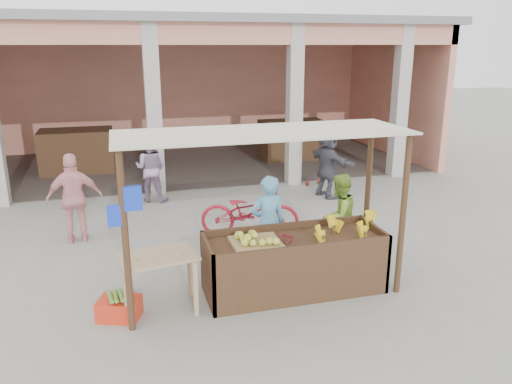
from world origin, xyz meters
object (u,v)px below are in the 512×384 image
object	(u,v)px
vendor_blue	(268,221)
vendor_green	(339,215)
side_table	(159,265)
fruit_stall	(294,265)
red_crate	(119,308)
motorcycle	(250,211)

from	to	relation	value
vendor_blue	vendor_green	world-z (taller)	vendor_blue
side_table	fruit_stall	bearing A→B (deg)	-8.98
red_crate	vendor_green	xyz separation A→B (m)	(3.61, 1.04, 0.64)
fruit_stall	side_table	size ratio (longest dim) A/B	2.38
fruit_stall	vendor_green	bearing A→B (deg)	39.46
side_table	motorcycle	bearing A→B (deg)	40.88
red_crate	vendor_green	size ratio (longest dim) A/B	0.34
side_table	vendor_green	xyz separation A→B (m)	(3.06, 0.95, 0.11)
red_crate	vendor_blue	bearing A→B (deg)	41.59
vendor_blue	vendor_green	xyz separation A→B (m)	(1.28, 0.15, -0.07)
fruit_stall	motorcycle	bearing A→B (deg)	91.59
vendor_green	side_table	bearing A→B (deg)	-8.68
fruit_stall	vendor_blue	bearing A→B (deg)	102.44
motorcycle	vendor_green	bearing A→B (deg)	-122.63
red_crate	vendor_blue	distance (m)	2.59
fruit_stall	vendor_green	size ratio (longest dim) A/B	1.68
red_crate	vendor_green	bearing A→B (deg)	36.79
fruit_stall	red_crate	xyz separation A→B (m)	(-2.50, -0.12, -0.26)
side_table	red_crate	bearing A→B (deg)	178.66
fruit_stall	red_crate	size ratio (longest dim) A/B	4.89
side_table	motorcycle	size ratio (longest dim) A/B	0.57
fruit_stall	vendor_green	xyz separation A→B (m)	(1.11, 0.92, 0.37)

